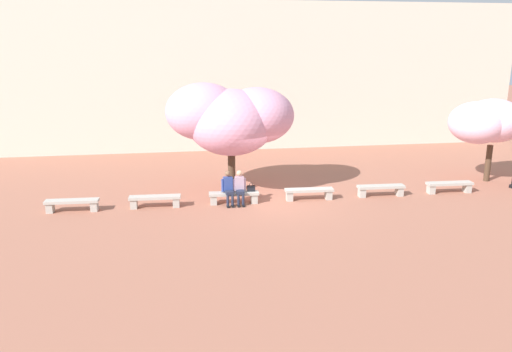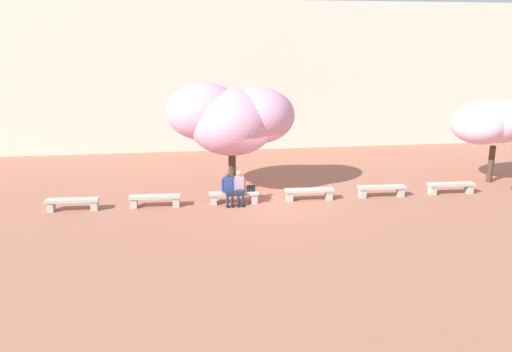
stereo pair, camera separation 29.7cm
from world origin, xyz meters
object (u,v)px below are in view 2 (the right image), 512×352
at_px(stone_bench_west_end, 73,203).
at_px(stone_bench_far_east, 451,186).
at_px(person_seated_left, 228,186).
at_px(handbag, 251,188).
at_px(stone_bench_near_west, 155,199).
at_px(cherry_tree_main, 232,118).
at_px(cherry_tree_secondary, 492,123).
at_px(stone_bench_near_east, 309,193).
at_px(stone_bench_east_end, 382,189).
at_px(person_seated_right, 240,186).
at_px(stone_bench_center, 234,196).

distance_m(stone_bench_west_end, stone_bench_far_east, 14.80).
relative_size(person_seated_left, handbag, 3.81).
xyz_separation_m(stone_bench_far_east, person_seated_left, (-9.09, -0.05, 0.39)).
height_order(stone_bench_near_west, stone_bench_far_east, same).
distance_m(stone_bench_near_west, handbag, 3.64).
xyz_separation_m(cherry_tree_main, cherry_tree_secondary, (11.24, -0.21, -0.42)).
relative_size(stone_bench_near_east, cherry_tree_secondary, 0.52).
bearing_deg(cherry_tree_secondary, stone_bench_near_west, -174.02).
relative_size(stone_bench_far_east, handbag, 5.64).
distance_m(stone_bench_far_east, cherry_tree_secondary, 3.72).
bearing_deg(person_seated_left, stone_bench_east_end, 0.50).
relative_size(stone_bench_near_west, stone_bench_far_east, 1.00).
relative_size(stone_bench_near_east, person_seated_right, 1.48).
xyz_separation_m(stone_bench_near_east, handbag, (-2.29, 0.02, 0.27)).
bearing_deg(cherry_tree_main, stone_bench_east_end, -16.43).
bearing_deg(handbag, stone_bench_near_east, -0.58).
bearing_deg(stone_bench_east_end, person_seated_left, -179.50).
relative_size(stone_bench_center, cherry_tree_main, 0.37).
bearing_deg(stone_bench_near_west, stone_bench_center, 0.00).
xyz_separation_m(stone_bench_near_east, person_seated_right, (-2.74, -0.05, 0.39)).
bearing_deg(stone_bench_east_end, person_seated_right, -179.46).
bearing_deg(stone_bench_east_end, stone_bench_near_east, 180.00).
bearing_deg(cherry_tree_main, stone_bench_near_west, -150.91).
xyz_separation_m(stone_bench_east_end, person_seated_left, (-6.13, -0.05, 0.39)).
relative_size(stone_bench_far_east, cherry_tree_main, 0.37).
xyz_separation_m(stone_bench_near_west, person_seated_left, (2.75, -0.05, 0.39)).
relative_size(stone_bench_far_east, cherry_tree_secondary, 0.52).
distance_m(stone_bench_far_east, cherry_tree_main, 9.34).
xyz_separation_m(stone_bench_near_west, stone_bench_near_east, (5.92, 0.00, 0.00)).
distance_m(stone_bench_center, stone_bench_far_east, 8.88).
height_order(stone_bench_near_east, cherry_tree_secondary, cherry_tree_secondary).
xyz_separation_m(stone_bench_near_west, cherry_tree_secondary, (14.32, 1.50, 2.33)).
height_order(stone_bench_near_east, stone_bench_east_end, same).
distance_m(person_seated_left, cherry_tree_secondary, 11.83).
xyz_separation_m(stone_bench_far_east, handbag, (-8.21, 0.02, 0.27)).
xyz_separation_m(stone_bench_center, stone_bench_near_east, (2.96, 0.00, 0.00)).
xyz_separation_m(stone_bench_center, handbag, (0.67, 0.02, 0.27)).
xyz_separation_m(stone_bench_east_end, handbag, (-5.25, 0.02, 0.27)).
relative_size(stone_bench_center, stone_bench_east_end, 1.00).
bearing_deg(stone_bench_center, stone_bench_west_end, 180.00).
height_order(stone_bench_east_end, cherry_tree_main, cherry_tree_main).
relative_size(stone_bench_near_east, handbag, 5.64).
distance_m(stone_bench_east_end, cherry_tree_main, 6.65).
height_order(person_seated_left, person_seated_right, same).
relative_size(person_seated_right, cherry_tree_main, 0.25).
xyz_separation_m(stone_bench_near_west, person_seated_right, (3.18, -0.05, 0.39)).
bearing_deg(stone_bench_east_end, handbag, 179.75).
height_order(stone_bench_center, cherry_tree_secondary, cherry_tree_secondary).
distance_m(stone_bench_west_end, cherry_tree_secondary, 17.50).
xyz_separation_m(stone_bench_near_west, stone_bench_center, (2.96, 0.00, 0.00)).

